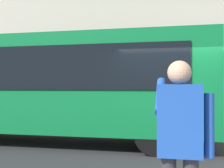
% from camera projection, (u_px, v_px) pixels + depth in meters
% --- Properties ---
extents(ground_plane, '(60.00, 60.00, 0.00)m').
position_uv_depth(ground_plane, '(172.00, 153.00, 6.98)').
color(ground_plane, '#2B2B2D').
extents(red_bus, '(9.05, 2.54, 3.08)m').
position_uv_depth(red_bus, '(54.00, 85.00, 8.48)').
color(red_bus, '#0F7238').
rests_on(red_bus, ground_plane).
extents(pedestrian_photographer, '(0.53, 0.52, 1.70)m').
position_uv_depth(pedestrian_photographer, '(180.00, 137.00, 2.65)').
color(pedestrian_photographer, '#2D2D33').
rests_on(pedestrian_photographer, sidewalk_curb).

